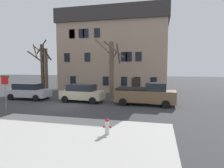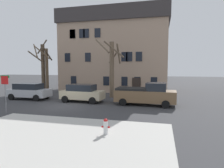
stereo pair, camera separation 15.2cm
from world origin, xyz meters
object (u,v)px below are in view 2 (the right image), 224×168
at_px(building_main, 115,51).
at_px(car_silver_wagon, 29,91).
at_px(tree_bare_mid, 46,69).
at_px(fire_hydrant, 106,126).
at_px(tree_bare_far, 112,67).
at_px(pickup_truck_brown, 146,94).
at_px(tree_bare_near, 43,67).
at_px(street_sign_pole, 5,87).
at_px(car_beige_wagon, 82,93).

distance_m(building_main, car_silver_wagon, 13.74).
height_order(tree_bare_mid, fire_hydrant, tree_bare_mid).
xyz_separation_m(building_main, car_silver_wagon, (-6.97, -10.75, -4.96)).
distance_m(tree_bare_far, car_silver_wagon, 9.38).
bearing_deg(building_main, pickup_truck_brown, -63.45).
height_order(tree_bare_near, fire_hydrant, tree_bare_near).
height_order(tree_bare_near, tree_bare_far, tree_bare_near).
distance_m(tree_bare_far, street_sign_pole, 11.31).
bearing_deg(tree_bare_near, tree_bare_mid, -11.08).
distance_m(tree_bare_far, car_beige_wagon, 4.91).
xyz_separation_m(car_silver_wagon, street_sign_pole, (2.73, -6.23, 1.10)).
xyz_separation_m(tree_bare_far, pickup_truck_brown, (4.13, -3.68, -2.50)).
xyz_separation_m(tree_bare_near, tree_bare_far, (9.18, -0.49, 0.09)).
relative_size(pickup_truck_brown, fire_hydrant, 6.92).
distance_m(tree_bare_near, pickup_truck_brown, 14.16).
relative_size(tree_bare_mid, car_beige_wagon, 1.47).
xyz_separation_m(car_silver_wagon, car_beige_wagon, (6.18, -0.10, 0.01)).
bearing_deg(fire_hydrant, pickup_truck_brown, 81.66).
distance_m(tree_bare_mid, street_sign_pole, 10.65).
bearing_deg(tree_bare_mid, street_sign_pole, -72.87).
height_order(car_silver_wagon, fire_hydrant, car_silver_wagon).
height_order(building_main, pickup_truck_brown, building_main).
distance_m(tree_bare_near, tree_bare_mid, 0.54).
bearing_deg(tree_bare_near, car_beige_wagon, -30.05).
relative_size(tree_bare_near, tree_bare_mid, 1.10).
xyz_separation_m(car_beige_wagon, pickup_truck_brown, (6.26, -0.09, 0.09)).
bearing_deg(street_sign_pole, tree_bare_far, 60.17).
height_order(tree_bare_far, fire_hydrant, tree_bare_far).
bearing_deg(car_silver_wagon, fire_hydrant, -38.66).
distance_m(building_main, street_sign_pole, 17.92).
bearing_deg(car_beige_wagon, building_main, 85.83).
relative_size(tree_bare_mid, street_sign_pole, 2.24).
xyz_separation_m(tree_bare_far, fire_hydrant, (2.85, -12.42, -2.96)).
bearing_deg(tree_bare_far, car_beige_wagon, -120.61).
bearing_deg(street_sign_pole, car_silver_wagon, 113.68).
relative_size(tree_bare_mid, car_silver_wagon, 1.44).
xyz_separation_m(tree_bare_mid, car_silver_wagon, (0.39, -3.89, -2.29)).
xyz_separation_m(car_beige_wagon, street_sign_pole, (-3.45, -6.13, 1.09)).
bearing_deg(tree_bare_far, fire_hydrant, -77.08).
distance_m(tree_bare_mid, car_silver_wagon, 4.53).
relative_size(tree_bare_near, car_silver_wagon, 1.58).
distance_m(building_main, pickup_truck_brown, 13.16).
bearing_deg(street_sign_pole, tree_bare_mid, 107.13).
height_order(building_main, car_silver_wagon, building_main).
bearing_deg(pickup_truck_brown, street_sign_pole, -148.09).
relative_size(tree_bare_near, street_sign_pole, 2.46).
height_order(tree_bare_mid, car_silver_wagon, tree_bare_mid).
bearing_deg(car_silver_wagon, tree_bare_far, 22.83).
height_order(pickup_truck_brown, fire_hydrant, pickup_truck_brown).
height_order(building_main, tree_bare_mid, building_main).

